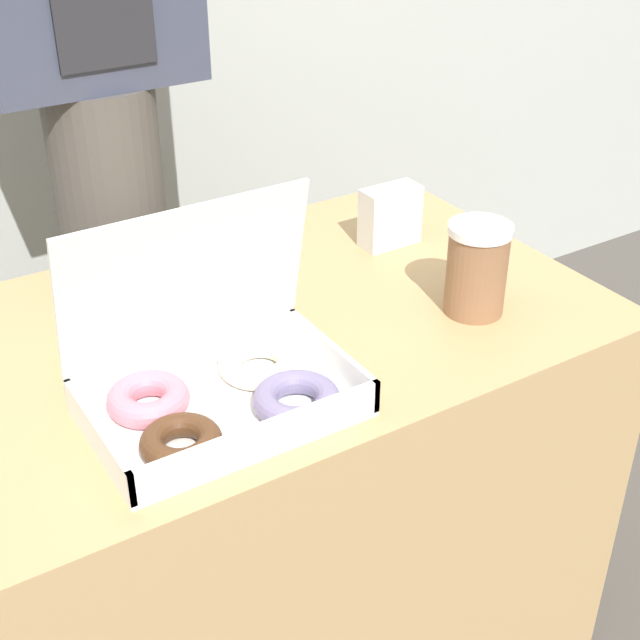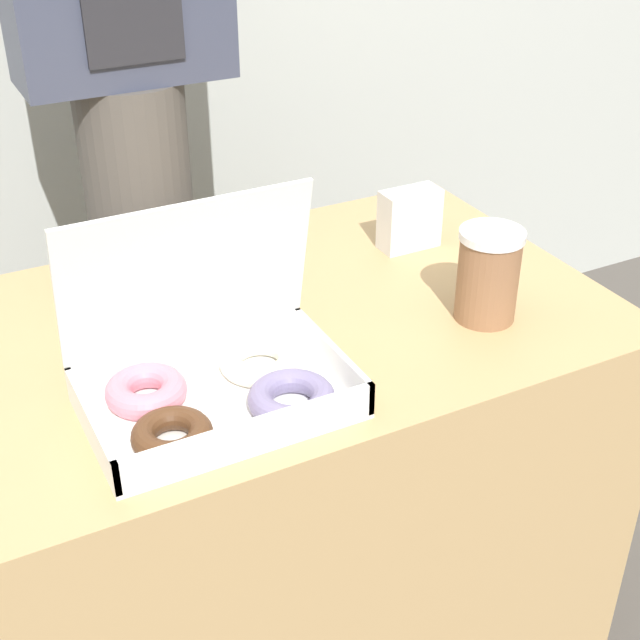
{
  "view_description": "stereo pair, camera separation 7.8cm",
  "coord_description": "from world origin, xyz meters",
  "px_view_note": "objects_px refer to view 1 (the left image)",
  "views": [
    {
      "loc": [
        -0.52,
        -1.01,
        1.41
      ],
      "look_at": [
        -0.0,
        -0.18,
        0.82
      ],
      "focal_mm": 50.0,
      "sensor_mm": 36.0,
      "label": 1
    },
    {
      "loc": [
        -0.45,
        -1.05,
        1.41
      ],
      "look_at": [
        -0.0,
        -0.18,
        0.82
      ],
      "focal_mm": 50.0,
      "sensor_mm": 36.0,
      "label": 2
    }
  ],
  "objects_px": {
    "donut_box": "(219,381)",
    "napkin_holder": "(390,216)",
    "coffee_cup": "(477,269)",
    "person_customer": "(90,45)"
  },
  "relations": [
    {
      "from": "donut_box",
      "to": "napkin_holder",
      "type": "height_order",
      "value": "donut_box"
    },
    {
      "from": "donut_box",
      "to": "napkin_holder",
      "type": "xyz_separation_m",
      "value": [
        0.46,
        0.27,
        0.01
      ]
    },
    {
      "from": "donut_box",
      "to": "coffee_cup",
      "type": "height_order",
      "value": "donut_box"
    },
    {
      "from": "coffee_cup",
      "to": "person_customer",
      "type": "bearing_deg",
      "value": 114.72
    },
    {
      "from": "coffee_cup",
      "to": "person_customer",
      "type": "relative_size",
      "value": 0.08
    },
    {
      "from": "person_customer",
      "to": "napkin_holder",
      "type": "bearing_deg",
      "value": -51.61
    },
    {
      "from": "napkin_holder",
      "to": "person_customer",
      "type": "height_order",
      "value": "person_customer"
    },
    {
      "from": "coffee_cup",
      "to": "napkin_holder",
      "type": "height_order",
      "value": "coffee_cup"
    },
    {
      "from": "donut_box",
      "to": "coffee_cup",
      "type": "distance_m",
      "value": 0.43
    },
    {
      "from": "person_customer",
      "to": "coffee_cup",
      "type": "bearing_deg",
      "value": -65.28
    }
  ]
}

